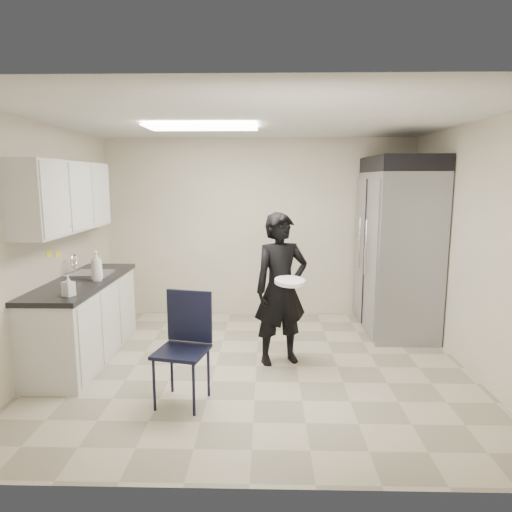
{
  "coord_description": "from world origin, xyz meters",
  "views": [
    {
      "loc": [
        0.11,
        -4.7,
        2.01
      ],
      "look_at": [
        -0.01,
        0.2,
        1.18
      ],
      "focal_mm": 32.0,
      "sensor_mm": 36.0,
      "label": 1
    }
  ],
  "objects_px": {
    "lower_counter": "(84,321)",
    "folding_chair": "(181,352)",
    "commercial_fridge": "(397,253)",
    "man_tuxedo": "(281,289)"
  },
  "relations": [
    {
      "from": "lower_counter",
      "to": "folding_chair",
      "type": "bearing_deg",
      "value": -38.82
    },
    {
      "from": "commercial_fridge",
      "to": "folding_chair",
      "type": "distance_m",
      "value": 3.31
    },
    {
      "from": "commercial_fridge",
      "to": "man_tuxedo",
      "type": "relative_size",
      "value": 1.26
    },
    {
      "from": "man_tuxedo",
      "to": "lower_counter",
      "type": "bearing_deg",
      "value": 158.58
    },
    {
      "from": "lower_counter",
      "to": "commercial_fridge",
      "type": "height_order",
      "value": "commercial_fridge"
    },
    {
      "from": "folding_chair",
      "to": "man_tuxedo",
      "type": "bearing_deg",
      "value": 59.56
    },
    {
      "from": "commercial_fridge",
      "to": "man_tuxedo",
      "type": "xyz_separation_m",
      "value": [
        -1.57,
        -1.14,
        -0.22
      ]
    },
    {
      "from": "lower_counter",
      "to": "commercial_fridge",
      "type": "relative_size",
      "value": 0.9
    },
    {
      "from": "lower_counter",
      "to": "man_tuxedo",
      "type": "relative_size",
      "value": 1.14
    },
    {
      "from": "folding_chair",
      "to": "man_tuxedo",
      "type": "distance_m",
      "value": 1.38
    }
  ]
}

